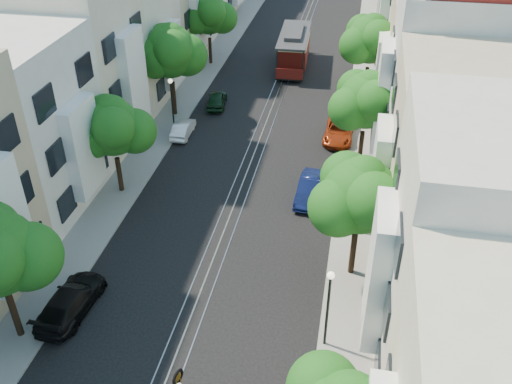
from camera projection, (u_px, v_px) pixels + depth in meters
The scene contains 23 objects.
ground at pixel (272, 106), 45.88m from camera, with size 200.00×200.00×0.00m, color black.
sidewalk_east at pixel (363, 113), 44.72m from camera, with size 2.50×80.00×0.12m, color gray.
sidewalk_west at pixel (186, 98), 46.98m from camera, with size 2.50×80.00×0.12m, color gray.
rail_left at pixel (266, 105), 45.96m from camera, with size 0.06×80.00×0.02m, color gray.
rail_slot at pixel (272, 106), 45.88m from camera, with size 0.06×80.00×0.02m, color gray.
rail_right at pixel (279, 107), 45.79m from camera, with size 0.06×80.00×0.02m, color gray.
lane_line at pixel (272, 106), 45.88m from camera, with size 0.08×80.00×0.01m, color tan.
townhouses_east at pixel (436, 54), 41.09m from camera, with size 7.75×72.00×12.00m.
townhouses_west at pixel (125, 35), 44.84m from camera, with size 7.75×72.00×11.76m.
tree_e_b at pixel (361, 197), 26.58m from camera, with size 4.93×4.08×6.68m.
tree_e_c at pixel (367, 102), 35.64m from camera, with size 4.84×3.99×6.52m.
tree_e_d at pixel (371, 41), 44.49m from camera, with size 5.01×4.16×6.85m.
tree_w_b at pixel (113, 129), 33.09m from camera, with size 4.72×3.87×6.27m.
tree_w_c at pixel (171, 52), 41.71m from camera, with size 5.13×4.28×7.09m.
tree_w_d at pixel (209, 15), 50.96m from camera, with size 4.84×3.99×6.52m.
lamp_east at pixel (329, 298), 23.71m from camera, with size 0.32×0.32×4.16m.
lamp_west at pixel (172, 98), 40.38m from camera, with size 0.32×0.32×4.16m.
cable_car at pixel (294, 47), 51.94m from camera, with size 2.92×8.32×3.16m.
parked_car_e_mid at pixel (310, 189), 34.59m from camera, with size 1.40×4.01×1.32m, color #0C143E.
parked_car_e_far at pixel (339, 131), 40.96m from camera, with size 2.03×4.39×1.22m, color #972E0D.
parked_car_w_near at pixel (71, 301), 26.66m from camera, with size 1.83×4.51×1.31m, color black.
parked_car_w_mid at pixel (183, 129), 41.44m from camera, with size 1.14×3.27×1.08m, color silver.
parked_car_w_far at pixel (217, 99), 45.55m from camera, with size 1.41×3.50×1.19m, color black.
Camera 1 is at (6.56, -13.53, 19.68)m, focal length 40.00 mm.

